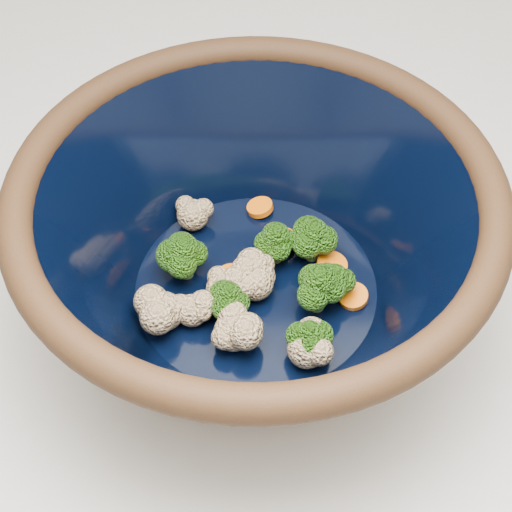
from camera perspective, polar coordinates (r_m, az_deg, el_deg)
The scene contains 3 objects.
counter at distance 1.07m, azimuth 3.25°, elevation -19.69°, with size 1.20×1.20×0.90m, color silver.
mixing_bowl at distance 0.60m, azimuth 0.00°, elevation 1.01°, with size 0.48×0.48×0.17m.
vegetable_pile at distance 0.62m, azimuth 0.15°, elevation -1.98°, with size 0.19×0.20×0.06m.
Camera 1 is at (-0.07, -0.36, 1.45)m, focal length 50.00 mm.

